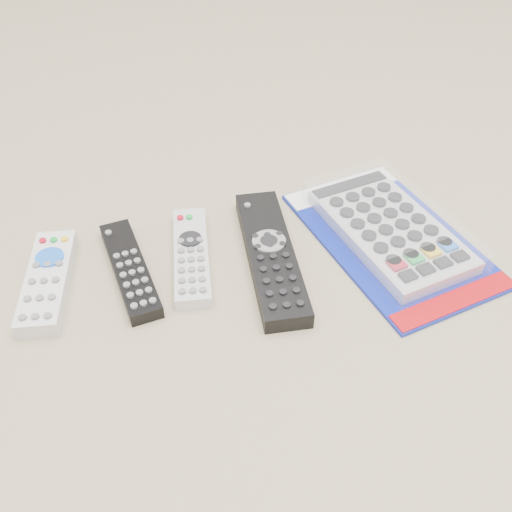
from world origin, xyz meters
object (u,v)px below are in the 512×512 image
object	(u,v)px
remote_silver_dvd	(191,256)
remote_slim_black	(130,269)
remote_small_grey	(48,281)
remote_large_black	(271,255)
jumbo_remote_packaged	(390,228)

from	to	relation	value
remote_silver_dvd	remote_slim_black	bearing A→B (deg)	-168.04
remote_slim_black	remote_silver_dvd	size ratio (longest dim) A/B	1.00
remote_small_grey	remote_slim_black	world-z (taller)	remote_small_grey
remote_large_black	jumbo_remote_packaged	xyz separation A→B (m)	(0.17, -0.00, 0.00)
remote_small_grey	remote_large_black	size ratio (longest dim) A/B	0.70
remote_small_grey	remote_slim_black	distance (m)	0.10
jumbo_remote_packaged	remote_small_grey	bearing A→B (deg)	166.29
remote_slim_black	remote_large_black	distance (m)	0.18
remote_large_black	remote_silver_dvd	bearing A→B (deg)	169.40
remote_slim_black	remote_large_black	world-z (taller)	remote_large_black
remote_large_black	jumbo_remote_packaged	bearing A→B (deg)	7.13
remote_silver_dvd	remote_large_black	bearing A→B (deg)	-7.81
remote_silver_dvd	jumbo_remote_packaged	bearing A→B (deg)	3.21
remote_small_grey	jumbo_remote_packaged	size ratio (longest dim) A/B	0.54
remote_silver_dvd	remote_large_black	distance (m)	0.10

